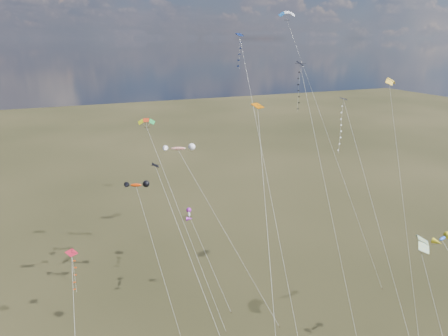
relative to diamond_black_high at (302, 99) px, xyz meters
name	(u,v)px	position (x,y,z in m)	size (l,w,h in m)	color
diamond_black_high	(302,99)	(0.00, 0.00, 0.00)	(1.85, 18.12, 30.82)	black
diamond_navy_tall	(245,77)	(-7.96, 0.34, 2.94)	(5.26, 28.66, 34.23)	#0E1C4A
diamond_black_mid	(181,232)	(-18.77, -7.62, -11.81)	(4.66, 17.46, 20.62)	black
diamond_red_low	(74,278)	(-29.55, -6.41, -15.36)	(1.91, 10.68, 13.64)	maroon
diamond_navy_right	(345,137)	(0.92, -7.87, -3.33)	(1.80, 15.35, 27.25)	#080E48
diamond_orange_center	(266,209)	(-13.68, -16.44, -6.38)	(8.24, 22.65, 27.75)	#C65E00
parafoil_yellow	(391,81)	(11.08, -3.51, 2.15)	(7.51, 17.05, 29.12)	yellow
parafoil_blue_white	(288,14)	(4.70, 12.35, 10.93)	(6.92, 21.24, 37.98)	blue
parafoil_striped	(423,241)	(2.18, -19.23, -11.23)	(4.29, 12.32, 15.72)	#F6F115
parafoil_tricolor	(147,122)	(-19.00, 5.64, -2.60)	(6.66, 14.07, 24.31)	#D0D312
novelty_orange_black	(136,186)	(-20.88, 5.82, -10.96)	(3.52, 14.59, 15.84)	#E73907
novelty_white_purple	(189,215)	(-15.04, 1.53, -14.32)	(4.20, 7.36, 12.30)	silver
novelty_redwhite_stripe	(179,149)	(-14.91, 6.04, -6.66)	(9.88, 16.51, 20.18)	red
novelty_blue_yellow	(443,239)	(6.81, -17.83, -12.72)	(4.64, 11.99, 13.99)	blue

